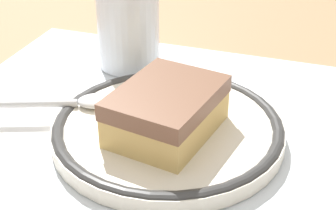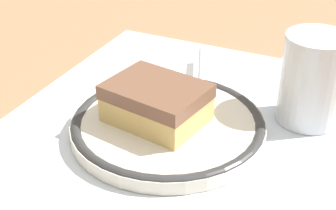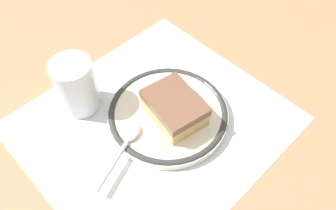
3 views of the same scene
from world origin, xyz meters
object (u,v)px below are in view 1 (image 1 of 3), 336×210
object	(u,v)px
cup	(128,29)
spoon	(72,102)
plate	(168,129)
cake_slice	(167,111)

from	to	relation	value
cup	spoon	bearing A→B (deg)	88.14
spoon	cup	world-z (taller)	cup
plate	cake_slice	distance (m)	0.03
cake_slice	cup	distance (m)	0.17
plate	spoon	size ratio (longest dim) A/B	1.65
plate	spoon	bearing A→B (deg)	0.34
plate	cake_slice	size ratio (longest dim) A/B	1.87
spoon	cup	distance (m)	0.13
plate	cake_slice	xyz separation A→B (m)	(-0.00, 0.01, 0.03)
plate	spoon	xyz separation A→B (m)	(0.10, 0.00, 0.01)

